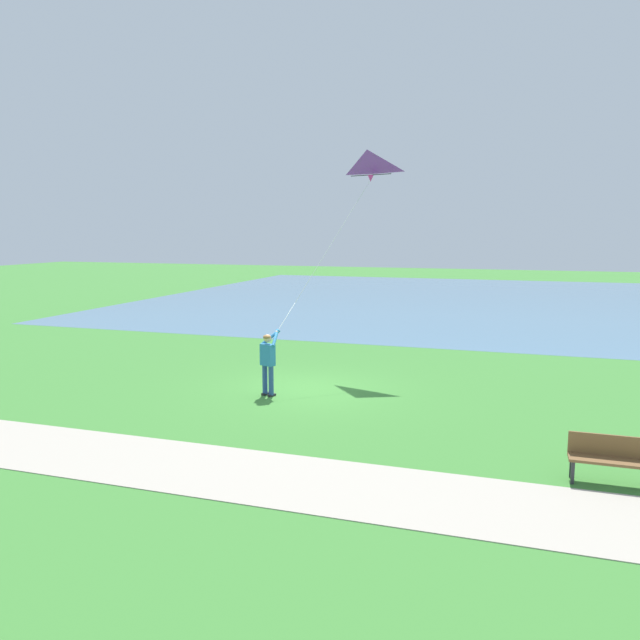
# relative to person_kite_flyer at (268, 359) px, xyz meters

# --- Properties ---
(ground_plane) EXTENTS (120.00, 120.00, 0.00)m
(ground_plane) POSITION_rel_person_kite_flyer_xyz_m (-0.90, 0.73, -1.05)
(ground_plane) COLOR #3D7F33
(lake_water) EXTENTS (36.00, 44.00, 0.01)m
(lake_water) POSITION_rel_person_kite_flyer_xyz_m (-26.35, 4.73, -1.04)
(lake_water) COLOR teal
(lake_water) RESTS_ON ground
(walkway_path) EXTENTS (2.43, 32.00, 0.02)m
(walkway_path) POSITION_rel_person_kite_flyer_xyz_m (5.30, 2.73, -1.04)
(walkway_path) COLOR #ADA393
(walkway_path) RESTS_ON ground
(person_kite_flyer) EXTENTS (0.63, 0.49, 1.83)m
(person_kite_flyer) POSITION_rel_person_kite_flyer_xyz_m (0.00, 0.00, 0.00)
(person_kite_flyer) COLOR #232328
(person_kite_flyer) RESTS_ON ground
(flying_kite) EXTENTS (4.40, 2.41, 5.32)m
(flying_kite) POSITION_rel_person_kite_flyer_xyz_m (-4.25, 1.70, 5.55)
(flying_kite) COLOR purple
(park_bench_near_walkway) EXTENTS (0.44, 1.50, 0.88)m
(park_bench_near_walkway) POSITION_rel_person_kite_flyer_xyz_m (3.64, 8.23, -0.54)
(park_bench_near_walkway) COLOR brown
(park_bench_near_walkway) RESTS_ON ground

